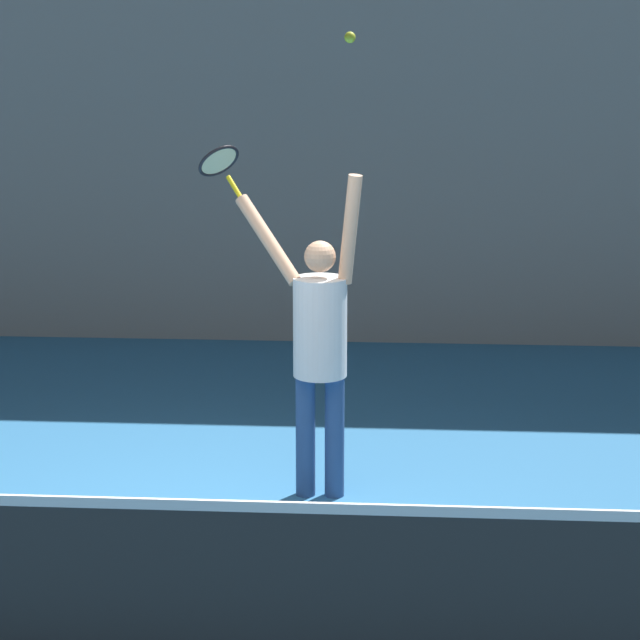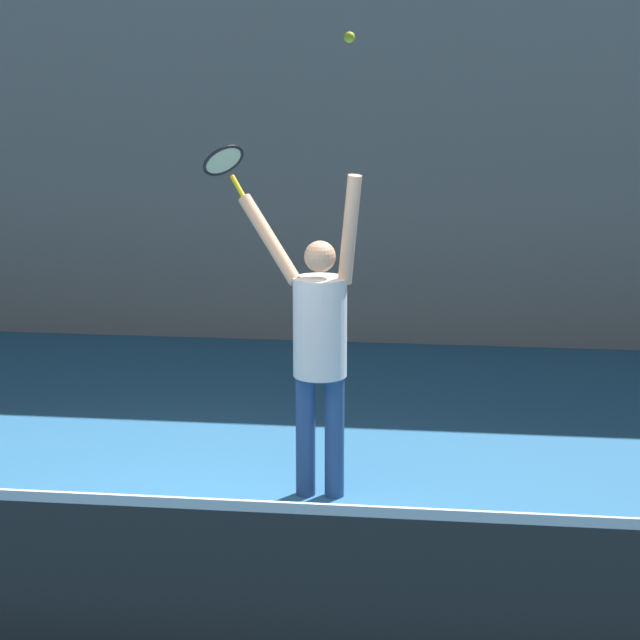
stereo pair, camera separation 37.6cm
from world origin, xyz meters
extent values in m
plane|color=teal|center=(0.00, 0.00, 0.00)|extent=(18.00, 18.00, 0.00)
cube|color=gray|center=(0.00, 5.49, 2.50)|extent=(18.00, 0.10, 5.00)
cube|color=#2D2D2D|center=(0.00, -1.12, 0.46)|extent=(8.65, 0.01, 0.91)
cube|color=white|center=(0.00, -1.12, 0.93)|extent=(8.65, 0.02, 0.05)
cylinder|color=#2D4C7F|center=(0.48, 1.33, 0.42)|extent=(0.13, 0.13, 0.83)
cylinder|color=#2D4C7F|center=(0.68, 1.33, 0.42)|extent=(0.13, 0.13, 0.83)
cylinder|color=white|center=(0.58, 1.33, 1.16)|extent=(0.35, 0.35, 0.65)
sphere|color=#D8A884|center=(0.58, 1.33, 1.62)|extent=(0.20, 0.20, 0.20)
cylinder|color=#D8A884|center=(0.77, 1.30, 1.80)|extent=(0.19, 0.18, 0.71)
cylinder|color=#D8A884|center=(0.23, 1.49, 1.70)|extent=(0.49, 0.42, 0.56)
cylinder|color=yellow|center=(-0.01, 1.69, 2.01)|extent=(0.14, 0.14, 0.16)
torus|color=black|center=(-0.13, 1.81, 2.18)|extent=(0.37, 0.37, 0.23)
cylinder|color=beige|center=(-0.13, 1.81, 2.18)|extent=(0.31, 0.31, 0.19)
sphere|color=#CCDB2D|center=(0.76, 1.29, 2.98)|extent=(0.07, 0.07, 0.07)
camera|label=1|loc=(1.06, -5.92, 2.94)|focal=65.00mm
camera|label=2|loc=(1.43, -5.89, 2.94)|focal=65.00mm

